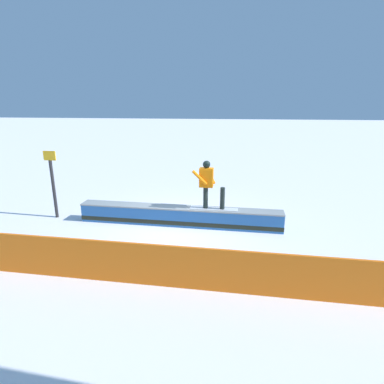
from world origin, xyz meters
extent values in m
plane|color=white|center=(0.00, 0.00, 0.00)|extent=(120.00, 120.00, 0.00)
cube|color=blue|center=(0.00, 0.00, 0.28)|extent=(6.27, 0.64, 0.55)
cube|color=black|center=(0.00, 0.00, 0.14)|extent=(6.28, 0.65, 0.13)
cube|color=#919798|center=(0.00, 0.00, 0.57)|extent=(6.27, 0.70, 0.04)
cube|color=silver|center=(-1.06, 0.03, 0.60)|extent=(1.46, 0.36, 0.01)
cylinder|color=#1D2826|center=(-0.81, 0.02, 0.94)|extent=(0.15, 0.15, 0.66)
cylinder|color=#1D2826|center=(-1.32, 0.05, 0.94)|extent=(0.15, 0.15, 0.66)
cube|color=orange|center=(-0.83, 0.02, 1.55)|extent=(0.41, 0.26, 0.57)
sphere|color=black|center=(-0.83, 0.02, 1.94)|extent=(0.22, 0.22, 0.22)
cylinder|color=orange|center=(-0.64, 0.18, 1.58)|extent=(0.46, 0.11, 0.45)
cylinder|color=orange|center=(-0.94, -0.14, 1.58)|extent=(0.32, 0.10, 0.53)
cube|color=orange|center=(0.00, 3.32, 0.46)|extent=(13.36, 0.49, 0.93)
cylinder|color=#262628|center=(4.14, -0.15, 0.96)|extent=(0.10, 0.10, 1.91)
cube|color=yellow|center=(4.14, -0.15, 2.06)|extent=(0.40, 0.04, 0.30)
camera|label=1|loc=(-1.56, 8.91, 3.71)|focal=29.17mm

